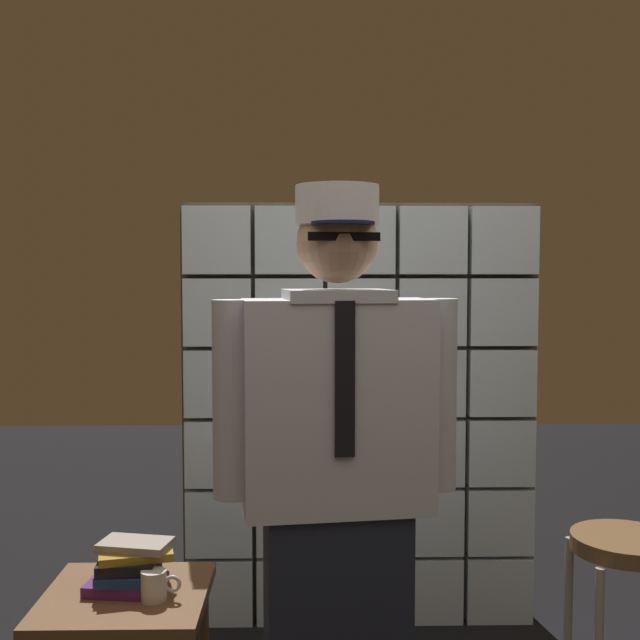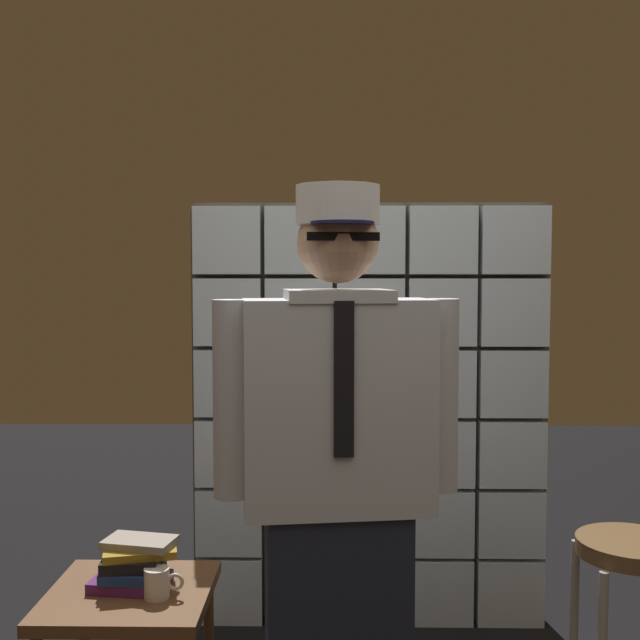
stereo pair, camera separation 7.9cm
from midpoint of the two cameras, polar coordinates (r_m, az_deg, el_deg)
name	(u,v)px [view 2 (the right image)]	position (r m, az deg, el deg)	size (l,w,h in m)	color
glass_block_wall	(370,418)	(3.50, 4.32, -7.14)	(1.59, 0.10, 1.91)	silver
standing_person	(337,485)	(2.35, 2.27, -11.97)	(0.73, 0.34, 1.83)	#1E2333
bar_stool	(631,601)	(2.75, 22.63, -18.45)	(0.34, 0.34, 0.76)	brown
side_table	(130,612)	(2.75, -12.91, -20.15)	(0.52, 0.52, 0.56)	brown
book_stack	(134,564)	(2.71, -12.59, -17.04)	(0.29, 0.23, 0.16)	#591E66
coffee_mug	(158,583)	(2.62, -10.90, -18.40)	(0.13, 0.08, 0.09)	silver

